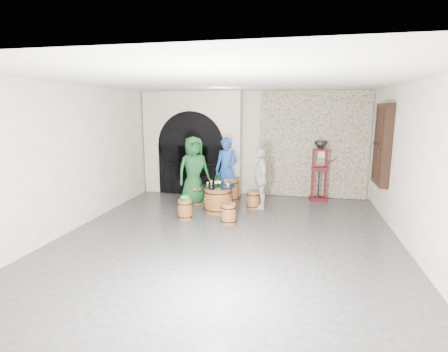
% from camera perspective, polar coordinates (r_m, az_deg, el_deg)
% --- Properties ---
extents(ground, '(8.00, 8.00, 0.00)m').
position_cam_1_polar(ground, '(7.45, 0.66, -10.08)').
color(ground, '#2B2B2E').
rests_on(ground, ground).
extents(wall_back, '(8.00, 0.00, 8.00)m').
position_cam_1_polar(wall_back, '(10.95, 4.87, 5.31)').
color(wall_back, beige).
rests_on(wall_back, ground).
extents(wall_front, '(8.00, 0.00, 8.00)m').
position_cam_1_polar(wall_front, '(3.31, -13.37, -8.29)').
color(wall_front, beige).
rests_on(wall_front, ground).
extents(wall_left, '(0.00, 8.00, 8.00)m').
position_cam_1_polar(wall_left, '(8.45, -23.30, 2.77)').
color(wall_left, beige).
rests_on(wall_left, ground).
extents(wall_right, '(0.00, 8.00, 8.00)m').
position_cam_1_polar(wall_right, '(7.21, 29.09, 1.01)').
color(wall_right, beige).
rests_on(wall_right, ground).
extents(ceiling, '(8.00, 8.00, 0.00)m').
position_cam_1_polar(ceiling, '(6.97, 0.72, 15.30)').
color(ceiling, beige).
rests_on(ceiling, wall_back).
extents(stone_facing_panel, '(3.20, 0.12, 3.18)m').
position_cam_1_polar(stone_facing_panel, '(10.81, 14.37, 4.93)').
color(stone_facing_panel, '#B1A88D').
rests_on(stone_facing_panel, ground).
extents(arched_opening, '(3.10, 0.60, 3.19)m').
position_cam_1_polar(arched_opening, '(11.10, -5.12, 5.28)').
color(arched_opening, beige).
rests_on(arched_opening, ground).
extents(shuttered_window, '(0.23, 1.10, 2.00)m').
position_cam_1_polar(shuttered_window, '(9.46, 24.38, 4.70)').
color(shuttered_window, black).
rests_on(shuttered_window, wall_right).
extents(barrel_table, '(0.90, 0.90, 0.70)m').
position_cam_1_polar(barrel_table, '(9.14, -1.01, -3.77)').
color(barrel_table, brown).
rests_on(barrel_table, ground).
extents(barrel_stool_left, '(0.38, 0.38, 0.49)m').
position_cam_1_polar(barrel_stool_left, '(9.94, -4.64, -3.21)').
color(barrel_stool_left, brown).
rests_on(barrel_stool_left, ground).
extents(barrel_stool_far, '(0.38, 0.38, 0.49)m').
position_cam_1_polar(barrel_stool_far, '(10.11, 0.37, -2.93)').
color(barrel_stool_far, brown).
rests_on(barrel_stool_far, ground).
extents(barrel_stool_right, '(0.38, 0.38, 0.49)m').
position_cam_1_polar(barrel_stool_right, '(9.49, 4.77, -3.89)').
color(barrel_stool_right, brown).
rests_on(barrel_stool_right, ground).
extents(barrel_stool_near_right, '(0.38, 0.38, 0.49)m').
position_cam_1_polar(barrel_stool_near_right, '(8.25, 0.74, -6.16)').
color(barrel_stool_near_right, brown).
rests_on(barrel_stool_near_right, ground).
extents(barrel_stool_near_left, '(0.38, 0.38, 0.49)m').
position_cam_1_polar(barrel_stool_near_left, '(8.65, -6.38, -5.42)').
color(barrel_stool_near_left, brown).
rests_on(barrel_stool_near_left, ground).
extents(green_cap, '(0.26, 0.22, 0.12)m').
position_cam_1_polar(green_cap, '(8.56, -6.41, -3.50)').
color(green_cap, '#0D9445').
rests_on(green_cap, barrel_stool_near_left).
extents(person_green, '(1.11, 1.07, 1.92)m').
position_cam_1_polar(person_green, '(9.85, -4.94, 0.90)').
color(person_green, '#134620').
rests_on(person_green, ground).
extents(person_blue, '(0.76, 0.58, 1.88)m').
position_cam_1_polar(person_blue, '(9.98, 0.39, 0.95)').
color(person_blue, navy).
rests_on(person_blue, ground).
extents(person_white, '(0.67, 1.04, 1.65)m').
position_cam_1_polar(person_white, '(9.44, 5.93, -0.40)').
color(person_white, silver).
rests_on(person_white, ground).
extents(wine_bottle_left, '(0.08, 0.08, 0.32)m').
position_cam_1_polar(wine_bottle_left, '(9.02, -1.31, -0.82)').
color(wine_bottle_left, black).
rests_on(wine_bottle_left, barrel_table).
extents(wine_bottle_center, '(0.08, 0.08, 0.32)m').
position_cam_1_polar(wine_bottle_center, '(9.04, -0.76, -0.79)').
color(wine_bottle_center, black).
rests_on(wine_bottle_center, barrel_table).
extents(wine_bottle_right, '(0.08, 0.08, 0.32)m').
position_cam_1_polar(wine_bottle_right, '(9.21, -0.89, -0.57)').
color(wine_bottle_right, black).
rests_on(wine_bottle_right, barrel_table).
extents(tasting_glass_a, '(0.05, 0.05, 0.10)m').
position_cam_1_polar(tasting_glass_a, '(9.07, -2.69, -1.30)').
color(tasting_glass_a, '#B25922').
rests_on(tasting_glass_a, barrel_table).
extents(tasting_glass_b, '(0.05, 0.05, 0.10)m').
position_cam_1_polar(tasting_glass_b, '(8.98, 0.54, -1.41)').
color(tasting_glass_b, '#B25922').
rests_on(tasting_glass_b, barrel_table).
extents(tasting_glass_c, '(0.05, 0.05, 0.10)m').
position_cam_1_polar(tasting_glass_c, '(9.31, -2.06, -0.97)').
color(tasting_glass_c, '#B25922').
rests_on(tasting_glass_c, barrel_table).
extents(tasting_glass_d, '(0.05, 0.05, 0.10)m').
position_cam_1_polar(tasting_glass_d, '(9.33, 0.21, -0.94)').
color(tasting_glass_d, '#B25922').
rests_on(tasting_glass_d, barrel_table).
extents(tasting_glass_e, '(0.05, 0.05, 0.10)m').
position_cam_1_polar(tasting_glass_e, '(8.91, 0.75, -1.51)').
color(tasting_glass_e, '#B25922').
rests_on(tasting_glass_e, barrel_table).
extents(tasting_glass_f, '(0.05, 0.05, 0.10)m').
position_cam_1_polar(tasting_glass_f, '(9.19, -2.12, -1.12)').
color(tasting_glass_f, '#B25922').
rests_on(tasting_glass_f, barrel_table).
extents(side_barrel, '(0.53, 0.53, 0.71)m').
position_cam_1_polar(side_barrel, '(10.15, 1.04, -2.26)').
color(side_barrel, brown).
rests_on(side_barrel, ground).
extents(corking_press, '(0.73, 0.43, 1.75)m').
position_cam_1_polar(corking_press, '(10.52, 15.33, 1.53)').
color(corking_press, '#4F0D16').
rests_on(corking_press, ground).
extents(control_box, '(0.18, 0.10, 0.22)m').
position_cam_1_polar(control_box, '(10.77, 15.65, 3.51)').
color(control_box, silver).
rests_on(control_box, wall_back).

